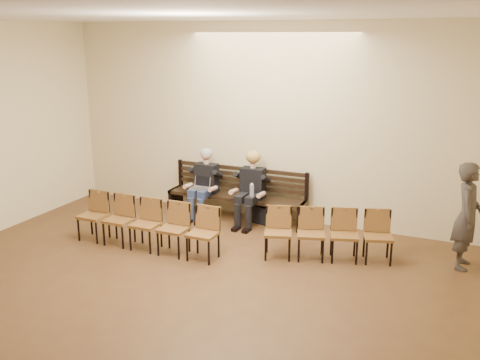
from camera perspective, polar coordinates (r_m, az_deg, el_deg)
The scene contains 10 objects.
room_walls at distance 5.66m, azimuth -11.52°, elevation 7.63°, with size 8.02×10.01×3.51m.
bench at distance 9.74m, azimuth -0.43°, elevation -2.91°, with size 2.60×0.90×0.45m, color black.
seated_man at distance 9.77m, azimuth -3.85°, elevation -0.54°, with size 0.51×0.70×1.22m, color black, non-canonical shape.
seated_woman at distance 9.40m, azimuth 1.15°, elevation -1.18°, with size 0.52×0.72×1.21m, color black, non-canonical shape.
laptop at distance 9.65m, azimuth -4.36°, elevation -1.03°, with size 0.32×0.25×0.23m, color silver.
water_bottle at distance 9.16m, azimuth 1.27°, elevation -1.83°, with size 0.07×0.07×0.24m, color silver.
bag at distance 9.59m, azimuth 2.60°, elevation -3.64°, with size 0.43×0.29×0.32m, color black.
passerby at distance 8.21m, azimuth 23.16°, elevation -2.77°, with size 0.65×0.43×1.79m, color #342F2B.
chair_row_front at distance 8.48m, azimuth -10.07°, elevation -4.71°, with size 2.44×0.43×0.79m, color brown.
chair_row_back at distance 8.08m, azimuth 9.33°, elevation -5.81°, with size 1.87×0.42×0.77m, color brown.
Camera 1 is at (3.23, -3.81, 3.25)m, focal length 40.00 mm.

